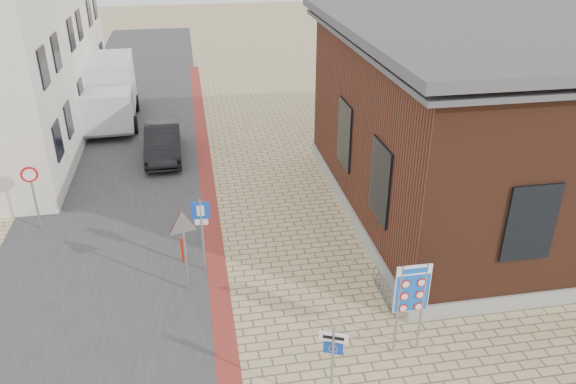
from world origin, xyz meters
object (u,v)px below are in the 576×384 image
object	(u,v)px
sedan	(163,142)
border_sign	(412,291)
parking_sign	(202,223)
bollard	(182,250)
box_truck	(109,92)
essen_sign	(333,357)

from	to	relation	value
sedan	border_sign	xyz separation A→B (m)	(6.26, -13.77, 1.12)
parking_sign	border_sign	bearing A→B (deg)	-37.65
parking_sign	bollard	world-z (taller)	parking_sign
box_truck	essen_sign	xyz separation A→B (m)	(6.68, -20.51, -0.14)
border_sign	bollard	distance (m)	7.59
sedan	border_sign	world-z (taller)	border_sign
border_sign	essen_sign	xyz separation A→B (m)	(-2.32, -1.48, -0.34)
box_truck	border_sign	xyz separation A→B (m)	(9.00, -19.03, 0.20)
box_truck	border_sign	bearing A→B (deg)	-67.12
sedan	box_truck	size ratio (longest dim) A/B	0.71
border_sign	essen_sign	bearing A→B (deg)	-147.72
sedan	border_sign	distance (m)	15.17
bollard	box_truck	bearing A→B (deg)	103.97
sedan	bollard	xyz separation A→B (m)	(0.75, -8.75, -0.28)
essen_sign	parking_sign	xyz separation A→B (m)	(-2.53, 5.92, 0.17)
border_sign	essen_sign	size ratio (longest dim) A/B	1.12
box_truck	parking_sign	distance (m)	15.17
sedan	box_truck	world-z (taller)	box_truck
sedan	parking_sign	distance (m)	9.48
sedan	parking_sign	xyz separation A→B (m)	(1.41, -9.33, 0.95)
parking_sign	bollard	bearing A→B (deg)	143.56
box_truck	essen_sign	size ratio (longest dim) A/B	2.71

